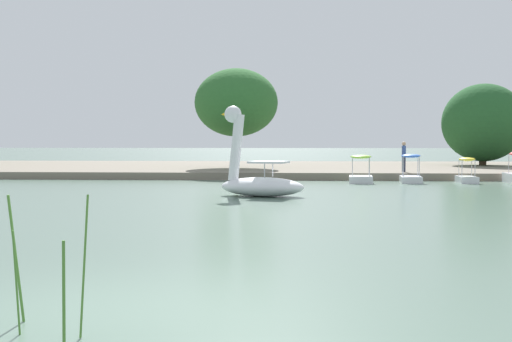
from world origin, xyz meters
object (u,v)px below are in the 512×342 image
at_px(pedal_boat_blue, 411,174).
at_px(swan_boat, 258,177).
at_px(pedal_boat_lime, 361,175).
at_px(tree_willow_overhanging, 483,123).
at_px(pedal_boat_yellow, 467,175).
at_px(person_on_path, 404,156).
at_px(tree_broadleaf_right, 236,103).

bearing_deg(pedal_boat_blue, swan_boat, -130.08).
distance_m(pedal_boat_lime, tree_willow_overhanging, 17.48).
xyz_separation_m(pedal_boat_yellow, person_on_path, (-2.77, 2.93, 0.94)).
relative_size(pedal_boat_blue, tree_willow_overhanging, 0.25).
xyz_separation_m(swan_boat, person_on_path, (7.62, 11.84, 0.59)).
relative_size(swan_boat, pedal_boat_blue, 1.73).
height_order(pedal_boat_lime, tree_willow_overhanging, tree_willow_overhanging).
bearing_deg(tree_willow_overhanging, pedal_boat_yellow, -109.15).
distance_m(swan_boat, person_on_path, 14.09).
bearing_deg(pedal_boat_yellow, person_on_path, 133.36).
relative_size(pedal_boat_lime, tree_broadleaf_right, 0.29).
xyz_separation_m(pedal_boat_yellow, tree_willow_overhanging, (4.70, 13.54, 3.12)).
bearing_deg(tree_broadleaf_right, pedal_boat_lime, -49.65).
bearing_deg(swan_boat, tree_willow_overhanging, 56.08).
distance_m(swan_boat, pedal_boat_lime, 9.90).
height_order(pedal_boat_yellow, tree_willow_overhanging, tree_willow_overhanging).
bearing_deg(pedal_boat_yellow, swan_boat, -139.40).
distance_m(pedal_boat_lime, pedal_boat_blue, 2.65).
relative_size(swan_boat, person_on_path, 2.11).
bearing_deg(person_on_path, swan_boat, -122.78).
height_order(pedal_boat_yellow, person_on_path, person_on_path).
xyz_separation_m(pedal_boat_lime, tree_willow_overhanging, (10.22, 13.83, 3.10)).
xyz_separation_m(pedal_boat_blue, tree_broadleaf_right, (-10.02, 8.39, 4.30)).
distance_m(pedal_boat_lime, tree_broadleaf_right, 12.19).
bearing_deg(pedal_boat_yellow, pedal_boat_lime, -176.97).
bearing_deg(tree_broadleaf_right, person_on_path, -28.34).
relative_size(pedal_boat_lime, person_on_path, 1.22).
bearing_deg(pedal_boat_lime, person_on_path, 49.52).
xyz_separation_m(pedal_boat_blue, tree_willow_overhanging, (7.59, 13.53, 3.09)).
bearing_deg(person_on_path, pedal_boat_lime, -130.48).
xyz_separation_m(swan_boat, pedal_boat_blue, (7.50, 8.91, -0.31)).
relative_size(pedal_boat_yellow, tree_broadleaf_right, 0.24).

